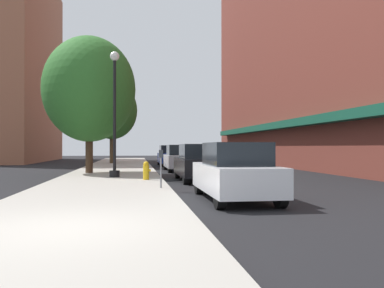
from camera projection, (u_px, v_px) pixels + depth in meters
The scene contains 13 objects.
ground_plane at pixel (180, 171), 25.39m from camera, with size 90.00×90.00×0.00m, color black.
sidewalk_slab at pixel (116, 170), 25.80m from camera, with size 4.80×50.00×0.12m, color #A8A399.
building_right_brick at pixel (315, 19), 31.00m from camera, with size 6.80×40.00×23.00m.
building_far_background at pixel (18, 66), 42.11m from camera, with size 6.80×18.00×20.08m.
lamppost at pixel (115, 111), 18.81m from camera, with size 0.48×0.48×5.90m.
fire_hydrant at pixel (146, 170), 17.27m from camera, with size 0.33×0.26×0.79m.
parking_meter_near at pixel (161, 164), 13.79m from camera, with size 0.14×0.09×1.31m.
tree_near at pixel (89, 89), 21.85m from camera, with size 5.00×5.00×7.45m.
tree_mid at pixel (112, 111), 34.95m from camera, with size 4.37×4.37×7.11m.
car_white at pixel (235, 172), 11.50m from camera, with size 1.80×4.30×1.66m.
car_black at pixel (199, 163), 17.94m from camera, with size 1.80×4.30×1.66m.
car_silver at pixel (180, 158), 25.20m from camera, with size 1.80×4.30×1.66m.
car_blue at pixel (170, 156), 32.44m from camera, with size 1.80×4.30×1.66m.
Camera 1 is at (1.14, -7.25, 1.54)m, focal length 37.50 mm.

